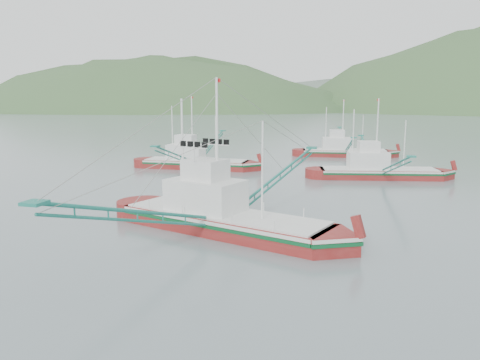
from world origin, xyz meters
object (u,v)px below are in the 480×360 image
(bg_boat_right, at_px, (378,164))
(bg_boat_far, at_px, (344,147))
(bg_boat_left, at_px, (194,158))
(main_boat, at_px, (222,200))

(bg_boat_right, xyz_separation_m, bg_boat_far, (-5.62, 22.60, -0.19))
(bg_boat_right, height_order, bg_boat_far, bg_boat_right)
(bg_boat_right, distance_m, bg_boat_left, 26.02)
(main_boat, bearing_deg, bg_boat_left, 132.84)
(bg_boat_far, bearing_deg, bg_boat_left, -142.57)
(bg_boat_left, bearing_deg, main_boat, -66.60)
(bg_boat_left, distance_m, bg_boat_far, 29.10)
(main_boat, height_order, bg_boat_left, main_boat)
(main_boat, bearing_deg, bg_boat_right, 85.65)
(bg_boat_right, bearing_deg, bg_boat_left, 164.50)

